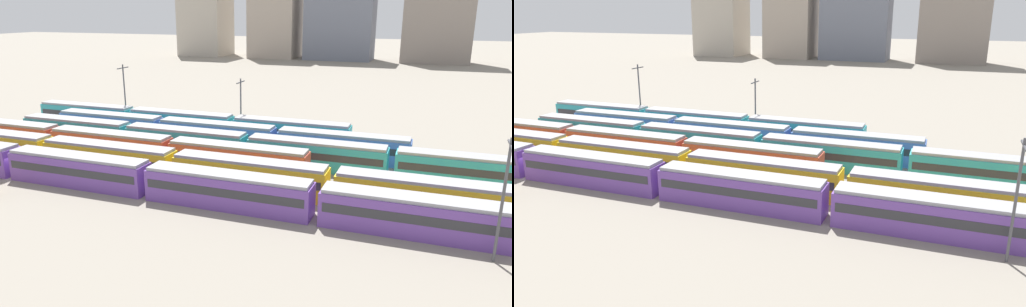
# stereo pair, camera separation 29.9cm
# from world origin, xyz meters

# --- Properties ---
(ground_plane) EXTENTS (600.00, 600.00, 0.00)m
(ground_plane) POSITION_xyz_m (0.00, 13.00, 0.00)
(ground_plane) COLOR gray
(train_track_0) EXTENTS (74.70, 3.06, 3.75)m
(train_track_0) POSITION_xyz_m (19.71, 0.00, 1.90)
(train_track_0) COLOR #6B429E
(train_track_0) RESTS_ON ground_plane
(train_track_1) EXTENTS (112.50, 3.06, 3.75)m
(train_track_1) POSITION_xyz_m (39.00, 5.20, 1.90)
(train_track_1) COLOR yellow
(train_track_1) RESTS_ON ground_plane
(train_track_2) EXTENTS (55.80, 3.06, 3.75)m
(train_track_2) POSITION_xyz_m (7.11, 10.40, 1.90)
(train_track_2) COLOR #BC4C38
(train_track_2) RESTS_ON ground_plane
(train_track_3) EXTENTS (112.50, 3.06, 3.75)m
(train_track_3) POSITION_xyz_m (44.22, 15.60, 1.90)
(train_track_3) COLOR teal
(train_track_3) RESTS_ON ground_plane
(train_track_4) EXTENTS (55.80, 3.06, 3.75)m
(train_track_4) POSITION_xyz_m (18.31, 20.80, 1.90)
(train_track_4) COLOR #4C70BC
(train_track_4) RESTS_ON ground_plane
(train_track_5) EXTENTS (55.80, 3.06, 3.75)m
(train_track_5) POSITION_xyz_m (9.46, 26.00, 1.90)
(train_track_5) COLOR teal
(train_track_5) RESTS_ON ground_plane
(catenary_pole_1) EXTENTS (0.24, 3.20, 10.64)m
(catenary_pole_1) POSITION_xyz_m (-3.11, 28.72, 5.88)
(catenary_pole_1) COLOR #4C4C51
(catenary_pole_1) RESTS_ON ground_plane
(catenary_pole_2) EXTENTS (0.24, 3.20, 10.50)m
(catenary_pole_2) POSITION_xyz_m (54.19, -2.86, 5.80)
(catenary_pole_2) COLOR #4C4C51
(catenary_pole_2) RESTS_ON ground_plane
(catenary_pole_3) EXTENTS (0.24, 3.20, 9.24)m
(catenary_pole_3) POSITION_xyz_m (18.94, 28.96, 5.15)
(catenary_pole_3) COLOR #4C4C51
(catenary_pole_3) RESTS_ON ground_plane
(distant_building_0) EXTENTS (19.60, 18.62, 37.96)m
(distant_building_0) POSITION_xyz_m (-50.20, 158.13, 18.98)
(distant_building_0) COLOR #B2A899
(distant_building_0) RESTS_ON ground_plane
(distant_building_1) EXTENTS (19.48, 17.79, 41.47)m
(distant_building_1) POSITION_xyz_m (-17.64, 158.13, 20.73)
(distant_building_1) COLOR #A89989
(distant_building_1) RESTS_ON ground_plane
(distant_building_2) EXTENTS (26.76, 15.47, 36.16)m
(distant_building_2) POSITION_xyz_m (9.74, 158.13, 18.08)
(distant_building_2) COLOR slate
(distant_building_2) RESTS_ON ground_plane
(distant_building_3) EXTENTS (24.95, 14.21, 37.51)m
(distant_building_3) POSITION_xyz_m (46.82, 158.13, 18.75)
(distant_building_3) COLOR gray
(distant_building_3) RESTS_ON ground_plane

